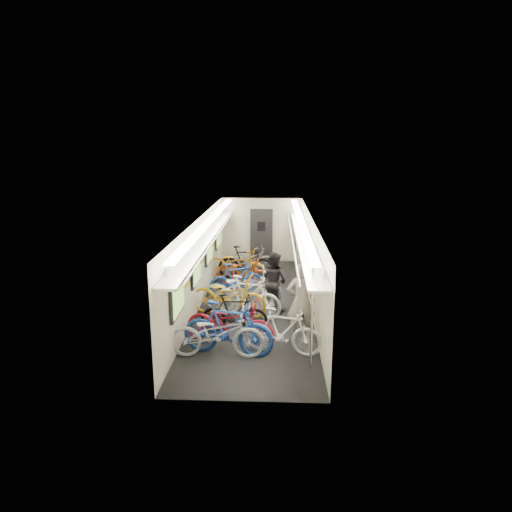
# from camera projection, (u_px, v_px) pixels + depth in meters

# --- Properties ---
(train_car_shell) EXTENTS (10.00, 10.00, 10.00)m
(train_car_shell) POSITION_uv_depth(u_px,v_px,m) (244.00, 240.00, 12.96)
(train_car_shell) COLOR black
(train_car_shell) RESTS_ON ground
(bicycle_0) EXTENTS (1.97, 0.69, 1.03)m
(bicycle_0) POSITION_uv_depth(u_px,v_px,m) (217.00, 334.00, 9.31)
(bicycle_0) COLOR #ACACB0
(bicycle_0) RESTS_ON ground
(bicycle_1) EXTENTS (2.01, 0.90, 1.17)m
(bicycle_1) POSITION_uv_depth(u_px,v_px,m) (228.00, 329.00, 9.39)
(bicycle_1) COLOR #193F9B
(bicycle_1) RESTS_ON ground
(bicycle_2) EXTENTS (2.14, 1.20, 1.06)m
(bicycle_2) POSITION_uv_depth(u_px,v_px,m) (230.00, 323.00, 9.83)
(bicycle_2) COLOR maroon
(bicycle_2) RESTS_ON ground
(bicycle_3) EXTENTS (1.59, 0.46, 0.95)m
(bicycle_3) POSITION_uv_depth(u_px,v_px,m) (234.00, 314.00, 10.55)
(bicycle_3) COLOR black
(bicycle_3) RESTS_ON ground
(bicycle_4) EXTENTS (2.15, 1.20, 1.07)m
(bicycle_4) POSITION_uv_depth(u_px,v_px,m) (228.00, 296.00, 11.64)
(bicycle_4) COLOR orange
(bicycle_4) RESTS_ON ground
(bicycle_5) EXTENTS (1.86, 1.03, 1.08)m
(bicycle_5) POSITION_uv_depth(u_px,v_px,m) (248.00, 297.00, 11.55)
(bicycle_5) COLOR white
(bicycle_5) RESTS_ON ground
(bicycle_6) EXTENTS (2.22, 1.01, 1.13)m
(bicycle_6) POSITION_uv_depth(u_px,v_px,m) (243.00, 289.00, 12.12)
(bicycle_6) COLOR #B3B4B8
(bicycle_6) RESTS_ON ground
(bicycle_7) EXTENTS (1.70, 1.06, 0.99)m
(bicycle_7) POSITION_uv_depth(u_px,v_px,m) (236.00, 279.00, 13.24)
(bicycle_7) COLOR #1A449F
(bicycle_7) RESTS_ON ground
(bicycle_8) EXTENTS (1.88, 1.18, 0.93)m
(bicycle_8) POSITION_uv_depth(u_px,v_px,m) (243.00, 272.00, 14.14)
(bicycle_8) COLOR #9D3211
(bicycle_8) RESTS_ON ground
(bicycle_9) EXTENTS (1.84, 0.57, 1.10)m
(bicycle_9) POSITION_uv_depth(u_px,v_px,m) (245.00, 262.00, 15.00)
(bicycle_9) COLOR black
(bicycle_9) RESTS_ON ground
(bicycle_10) EXTENTS (2.21, 1.43, 1.09)m
(bicycle_10) POSITION_uv_depth(u_px,v_px,m) (237.00, 264.00, 14.72)
(bicycle_10) COLOR #C37D12
(bicycle_10) RESTS_ON ground
(bicycle_11) EXTENTS (1.73, 0.85, 1.00)m
(bicycle_11) POSITION_uv_depth(u_px,v_px,m) (283.00, 331.00, 9.46)
(bicycle_11) COLOR white
(bicycle_11) RESTS_ON ground
(bicycle_12) EXTENTS (1.78, 0.93, 0.89)m
(bicycle_12) POSITION_uv_depth(u_px,v_px,m) (250.00, 260.00, 15.77)
(bicycle_12) COLOR slate
(bicycle_12) RESTS_ON ground
(passenger_near) EXTENTS (0.70, 0.50, 1.79)m
(passenger_near) POSITION_uv_depth(u_px,v_px,m) (301.00, 301.00, 10.12)
(passenger_near) COLOR gray
(passenger_near) RESTS_ON ground
(passenger_mid) EXTENTS (0.97, 0.95, 1.58)m
(passenger_mid) POSITION_uv_depth(u_px,v_px,m) (274.00, 281.00, 12.01)
(passenger_mid) COLOR black
(passenger_mid) RESTS_ON ground
(backpack) EXTENTS (0.29, 0.22, 0.38)m
(backpack) POSITION_uv_depth(u_px,v_px,m) (313.00, 273.00, 11.01)
(backpack) COLOR red
(backpack) RESTS_ON passenger_near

